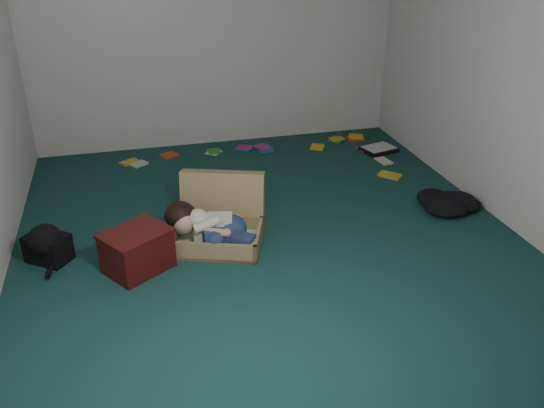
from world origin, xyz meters
name	(u,v)px	position (x,y,z in m)	size (l,w,h in m)	color
floor	(267,234)	(0.00, 0.00, 0.00)	(4.50, 4.50, 0.00)	#163F3C
wall_back	(215,26)	(0.00, 2.25, 1.30)	(4.50, 4.50, 0.00)	white
wall_front	(410,220)	(0.00, -2.25, 1.30)	(4.50, 4.50, 0.00)	white
wall_right	(508,62)	(2.00, 0.00, 1.30)	(4.50, 4.50, 0.00)	white
suitcase	(219,221)	(-0.39, 0.04, 0.15)	(0.87, 0.86, 0.51)	#9E8457
person	(209,227)	(-0.49, -0.10, 0.19)	(0.68, 0.53, 0.31)	silver
maroon_bin	(137,251)	(-1.05, -0.27, 0.16)	(0.58, 0.56, 0.32)	#430D0E
backpack	(48,247)	(-1.70, 0.03, 0.12)	(0.39, 0.31, 0.23)	black
clothing_pile	(451,201)	(1.70, 0.04, 0.07)	(0.44, 0.36, 0.14)	black
paper_tray	(379,149)	(1.66, 1.50, 0.03)	(0.43, 0.36, 0.05)	black
book_scatter	(276,153)	(0.54, 1.71, 0.01)	(2.80, 1.34, 0.02)	gold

